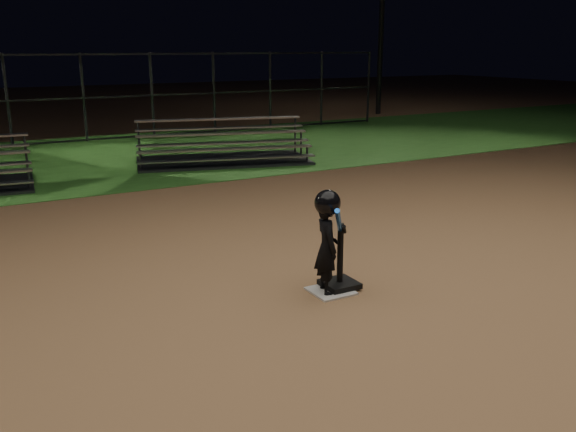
# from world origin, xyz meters

# --- Properties ---
(ground) EXTENTS (80.00, 80.00, 0.00)m
(ground) POSITION_xyz_m (0.00, 0.00, 0.00)
(ground) COLOR #986C45
(ground) RESTS_ON ground
(grass_strip) EXTENTS (60.00, 8.00, 0.01)m
(grass_strip) POSITION_xyz_m (0.00, 10.00, 0.01)
(grass_strip) COLOR #275C1D
(grass_strip) RESTS_ON ground
(home_plate) EXTENTS (0.45, 0.45, 0.02)m
(home_plate) POSITION_xyz_m (0.00, 0.00, 0.01)
(home_plate) COLOR beige
(home_plate) RESTS_ON ground
(batting_tee) EXTENTS (0.38, 0.38, 0.75)m
(batting_tee) POSITION_xyz_m (0.14, 0.05, 0.16)
(batting_tee) COLOR black
(batting_tee) RESTS_ON home_plate
(child_batter) EXTENTS (0.45, 0.60, 1.19)m
(child_batter) POSITION_xyz_m (-0.06, 0.00, 0.63)
(child_batter) COLOR black
(child_batter) RESTS_ON ground
(bleacher_right) EXTENTS (4.38, 2.92, 0.98)m
(bleacher_right) POSITION_xyz_m (2.14, 8.02, 0.20)
(bleacher_right) COLOR #A5A5A9
(bleacher_right) RESTS_ON ground
(backstop_fence) EXTENTS (20.08, 0.08, 2.50)m
(backstop_fence) POSITION_xyz_m (0.00, 13.00, 1.25)
(backstop_fence) COLOR #38383D
(backstop_fence) RESTS_ON ground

